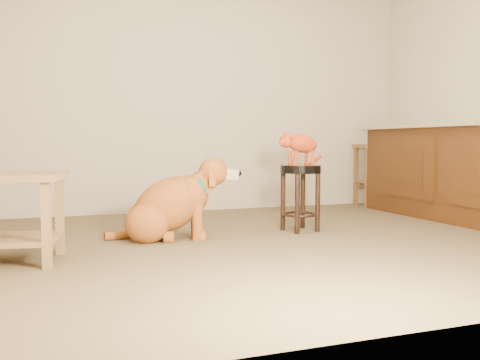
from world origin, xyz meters
name	(u,v)px	position (x,y,z in m)	size (l,w,h in m)	color
floor	(297,240)	(0.00, 0.00, 0.00)	(4.50, 4.00, 0.01)	brown
room_shell	(299,20)	(0.00, 0.00, 1.68)	(4.54, 4.04, 2.62)	#BCB197
cabinet_run	(468,176)	(1.94, 0.30, 0.44)	(0.70, 2.56, 0.94)	#3F220B
padded_stool	(300,184)	(0.20, 0.36, 0.40)	(0.34, 0.34, 0.56)	black
wood_stool	(374,174)	(1.85, 1.70, 0.38)	(0.45, 0.45, 0.73)	brown
side_table	(18,204)	(-1.99, -0.10, 0.37)	(0.64, 0.64, 0.56)	brown
golden_retriever	(170,207)	(-0.92, 0.37, 0.25)	(1.05, 0.58, 0.68)	brown
tabby_kitten	(299,145)	(0.19, 0.36, 0.74)	(0.49, 0.25, 0.32)	#95300E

